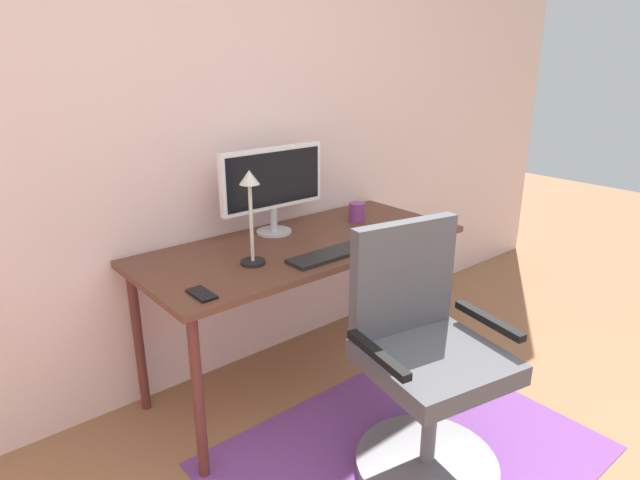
{
  "coord_description": "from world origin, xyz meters",
  "views": [
    {
      "loc": [
        -1.23,
        -0.19,
        1.64
      ],
      "look_at": [
        0.21,
        1.53,
        0.87
      ],
      "focal_mm": 30.4,
      "sensor_mm": 36.0,
      "label": 1
    }
  ],
  "objects_px": {
    "coffee_cup": "(357,212)",
    "desk": "(303,255)",
    "cell_phone": "(202,294)",
    "computer_mouse": "(370,237)",
    "monitor": "(273,182)",
    "keyboard": "(331,254)",
    "office_chair": "(424,376)",
    "desk_lamp": "(250,205)"
  },
  "relations": [
    {
      "from": "keyboard",
      "to": "cell_phone",
      "type": "relative_size",
      "value": 3.07
    },
    {
      "from": "desk_lamp",
      "to": "office_chair",
      "type": "distance_m",
      "value": 1.0
    },
    {
      "from": "keyboard",
      "to": "office_chair",
      "type": "xyz_separation_m",
      "value": [
        -0.0,
        -0.57,
        -0.36
      ]
    },
    {
      "from": "computer_mouse",
      "to": "cell_phone",
      "type": "bearing_deg",
      "value": -177.68
    },
    {
      "from": "cell_phone",
      "to": "desk_lamp",
      "type": "bearing_deg",
      "value": 23.94
    },
    {
      "from": "desk",
      "to": "keyboard",
      "type": "bearing_deg",
      "value": -95.02
    },
    {
      "from": "computer_mouse",
      "to": "cell_phone",
      "type": "relative_size",
      "value": 0.74
    },
    {
      "from": "cell_phone",
      "to": "desk_lamp",
      "type": "height_order",
      "value": "desk_lamp"
    },
    {
      "from": "desk",
      "to": "monitor",
      "type": "height_order",
      "value": "monitor"
    },
    {
      "from": "monitor",
      "to": "office_chair",
      "type": "xyz_separation_m",
      "value": [
        -0.0,
        -1.01,
        -0.61
      ]
    },
    {
      "from": "keyboard",
      "to": "cell_phone",
      "type": "xyz_separation_m",
      "value": [
        -0.65,
        0.0,
        -0.0
      ]
    },
    {
      "from": "cell_phone",
      "to": "coffee_cup",
      "type": "bearing_deg",
      "value": 15.76
    },
    {
      "from": "monitor",
      "to": "office_chair",
      "type": "distance_m",
      "value": 1.19
    },
    {
      "from": "coffee_cup",
      "to": "desk",
      "type": "bearing_deg",
      "value": -168.81
    },
    {
      "from": "coffee_cup",
      "to": "desk_lamp",
      "type": "distance_m",
      "value": 0.84
    },
    {
      "from": "desk",
      "to": "keyboard",
      "type": "relative_size",
      "value": 3.79
    },
    {
      "from": "coffee_cup",
      "to": "office_chair",
      "type": "relative_size",
      "value": 0.1
    },
    {
      "from": "monitor",
      "to": "cell_phone",
      "type": "relative_size",
      "value": 4.22
    },
    {
      "from": "computer_mouse",
      "to": "coffee_cup",
      "type": "relative_size",
      "value": 1.02
    },
    {
      "from": "monitor",
      "to": "keyboard",
      "type": "height_order",
      "value": "monitor"
    },
    {
      "from": "coffee_cup",
      "to": "desk_lamp",
      "type": "height_order",
      "value": "desk_lamp"
    },
    {
      "from": "monitor",
      "to": "keyboard",
      "type": "bearing_deg",
      "value": -89.83
    },
    {
      "from": "monitor",
      "to": "computer_mouse",
      "type": "height_order",
      "value": "monitor"
    },
    {
      "from": "keyboard",
      "to": "office_chair",
      "type": "relative_size",
      "value": 0.42
    },
    {
      "from": "desk_lamp",
      "to": "cell_phone",
      "type": "bearing_deg",
      "value": -155.91
    },
    {
      "from": "cell_phone",
      "to": "desk",
      "type": "bearing_deg",
      "value": 18.77
    },
    {
      "from": "desk",
      "to": "cell_phone",
      "type": "bearing_deg",
      "value": -161.08
    },
    {
      "from": "keyboard",
      "to": "desk_lamp",
      "type": "xyz_separation_m",
      "value": [
        -0.32,
        0.15,
        0.26
      ]
    },
    {
      "from": "keyboard",
      "to": "desk",
      "type": "bearing_deg",
      "value": 84.98
    },
    {
      "from": "monitor",
      "to": "keyboard",
      "type": "distance_m",
      "value": 0.51
    },
    {
      "from": "monitor",
      "to": "coffee_cup",
      "type": "relative_size",
      "value": 5.81
    },
    {
      "from": "coffee_cup",
      "to": "computer_mouse",
      "type": "bearing_deg",
      "value": -122.19
    },
    {
      "from": "keyboard",
      "to": "cell_phone",
      "type": "distance_m",
      "value": 0.65
    },
    {
      "from": "desk",
      "to": "cell_phone",
      "type": "xyz_separation_m",
      "value": [
        -0.68,
        -0.23,
        0.07
      ]
    },
    {
      "from": "desk",
      "to": "monitor",
      "type": "distance_m",
      "value": 0.4
    },
    {
      "from": "keyboard",
      "to": "desk_lamp",
      "type": "distance_m",
      "value": 0.44
    },
    {
      "from": "coffee_cup",
      "to": "cell_phone",
      "type": "relative_size",
      "value": 0.73
    },
    {
      "from": "desk",
      "to": "coffee_cup",
      "type": "xyz_separation_m",
      "value": [
        0.45,
        0.09,
        0.12
      ]
    },
    {
      "from": "cell_phone",
      "to": "monitor",
      "type": "bearing_deg",
      "value": 33.9
    },
    {
      "from": "monitor",
      "to": "cell_phone",
      "type": "distance_m",
      "value": 0.83
    },
    {
      "from": "desk",
      "to": "coffee_cup",
      "type": "height_order",
      "value": "coffee_cup"
    },
    {
      "from": "coffee_cup",
      "to": "desk_lamp",
      "type": "relative_size",
      "value": 0.24
    }
  ]
}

